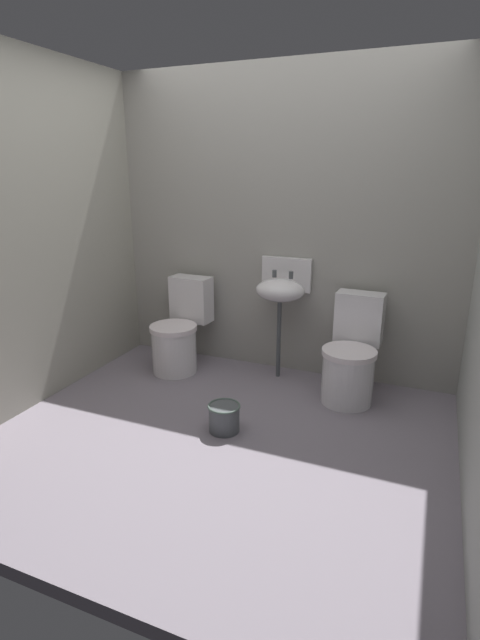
% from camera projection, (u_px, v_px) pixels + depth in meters
% --- Properties ---
extents(ground_plane, '(3.31, 2.79, 0.08)m').
position_uv_depth(ground_plane, '(223.00, 437.00, 3.19)').
color(ground_plane, gray).
extents(wall_back, '(3.31, 0.10, 2.47)m').
position_uv_depth(wall_back, '(284.00, 226.00, 3.89)').
color(wall_back, '#9A978F').
rests_on(wall_back, ground).
extents(wall_left, '(0.10, 2.59, 2.47)m').
position_uv_depth(wall_left, '(38.00, 233.00, 3.44)').
color(wall_left, '#9B998B').
rests_on(wall_left, ground).
extents(toilet_left, '(0.43, 0.61, 0.78)m').
position_uv_depth(toilet_left, '(179.00, 333.00, 4.11)').
color(toilet_left, white).
rests_on(toilet_left, ground).
extents(toilet_right, '(0.42, 0.60, 0.78)m').
position_uv_depth(toilet_right, '(351.00, 358.00, 3.57)').
color(toilet_right, white).
rests_on(toilet_right, ground).
extents(sink, '(0.42, 0.35, 0.99)m').
position_uv_depth(sink, '(281.00, 289.00, 3.83)').
color(sink, '#4B4F52').
rests_on(sink, ground).
extents(bucket, '(0.22, 0.22, 0.19)m').
position_uv_depth(bucket, '(225.00, 417.00, 3.16)').
color(bucket, '#4B4F52').
rests_on(bucket, ground).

